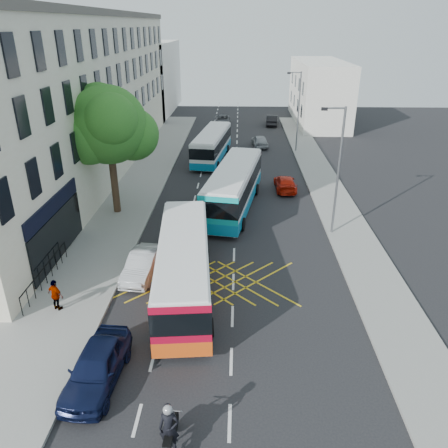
# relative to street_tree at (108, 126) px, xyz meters

# --- Properties ---
(ground) EXTENTS (120.00, 120.00, 0.00)m
(ground) POSITION_rel_street_tree_xyz_m (8.51, -14.97, -6.29)
(ground) COLOR black
(ground) RESTS_ON ground
(pavement_left) EXTENTS (5.00, 70.00, 0.15)m
(pavement_left) POSITION_rel_street_tree_xyz_m (0.01, 0.03, -6.22)
(pavement_left) COLOR gray
(pavement_left) RESTS_ON ground
(pavement_right) EXTENTS (3.00, 70.00, 0.15)m
(pavement_right) POSITION_rel_street_tree_xyz_m (16.01, 0.03, -6.22)
(pavement_right) COLOR gray
(pavement_right) RESTS_ON ground
(terrace_main) EXTENTS (8.30, 45.00, 13.50)m
(terrace_main) POSITION_rel_street_tree_xyz_m (-5.49, 9.52, 0.46)
(terrace_main) COLOR beige
(terrace_main) RESTS_ON ground
(terrace_far) EXTENTS (8.00, 20.00, 10.00)m
(terrace_far) POSITION_rel_street_tree_xyz_m (-5.49, 40.03, -1.29)
(terrace_far) COLOR silver
(terrace_far) RESTS_ON ground
(building_right) EXTENTS (6.00, 18.00, 8.00)m
(building_right) POSITION_rel_street_tree_xyz_m (19.51, 33.03, -2.29)
(building_right) COLOR silver
(building_right) RESTS_ON ground
(street_tree) EXTENTS (6.30, 5.70, 8.80)m
(street_tree) POSITION_rel_street_tree_xyz_m (0.00, 0.00, 0.00)
(street_tree) COLOR #382619
(street_tree) RESTS_ON pavement_left
(lamp_near) EXTENTS (1.45, 0.15, 8.00)m
(lamp_near) POSITION_rel_street_tree_xyz_m (14.71, -2.97, -1.68)
(lamp_near) COLOR slate
(lamp_near) RESTS_ON pavement_right
(lamp_far) EXTENTS (1.45, 0.15, 8.00)m
(lamp_far) POSITION_rel_street_tree_xyz_m (14.71, 17.03, -1.68)
(lamp_far) COLOR slate
(lamp_far) RESTS_ON pavement_right
(railings) EXTENTS (0.08, 5.60, 1.14)m
(railings) POSITION_rel_street_tree_xyz_m (-1.19, -9.67, -5.57)
(railings) COLOR black
(railings) RESTS_ON pavement_left
(bus_near) EXTENTS (3.42, 10.67, 2.95)m
(bus_near) POSITION_rel_street_tree_xyz_m (6.06, -10.03, -4.74)
(bus_near) COLOR silver
(bus_near) RESTS_ON ground
(bus_mid) EXTENTS (4.41, 11.43, 3.14)m
(bus_mid) POSITION_rel_street_tree_xyz_m (8.39, 1.23, -4.64)
(bus_mid) COLOR silver
(bus_mid) RESTS_ON ground
(bus_far) EXTENTS (3.58, 10.22, 2.81)m
(bus_far) POSITION_rel_street_tree_xyz_m (6.04, 13.95, -4.81)
(bus_far) COLOR silver
(bus_far) RESTS_ON ground
(motorbike) EXTENTS (0.68, 2.21, 1.96)m
(motorbike) POSITION_rel_street_tree_xyz_m (6.64, -19.09, -5.37)
(motorbike) COLOR black
(motorbike) RESTS_ON ground
(parked_car_blue) EXTENTS (2.02, 4.43, 1.47)m
(parked_car_blue) POSITION_rel_street_tree_xyz_m (3.46, -16.23, -5.56)
(parked_car_blue) COLOR #0C1333
(parked_car_blue) RESTS_ON ground
(parked_car_silver) EXTENTS (1.81, 4.15, 1.33)m
(parked_car_silver) POSITION_rel_street_tree_xyz_m (3.61, -8.43, -5.63)
(parked_car_silver) COLOR #B5B9BE
(parked_car_silver) RESTS_ON ground
(red_hatchback) EXTENTS (1.70, 4.02, 1.16)m
(red_hatchback) POSITION_rel_street_tree_xyz_m (12.56, 5.28, -5.71)
(red_hatchback) COLOR red
(red_hatchback) RESTS_ON ground
(distant_car_grey) EXTENTS (2.05, 4.34, 1.20)m
(distant_car_grey) POSITION_rel_street_tree_xyz_m (6.47, 30.78, -5.69)
(distant_car_grey) COLOR #43444B
(distant_car_grey) RESTS_ON ground
(distant_car_silver) EXTENTS (1.95, 3.99, 1.31)m
(distant_car_silver) POSITION_rel_street_tree_xyz_m (11.04, 19.07, -5.64)
(distant_car_silver) COLOR #96989D
(distant_car_silver) RESTS_ON ground
(distant_car_dark) EXTENTS (1.82, 4.24, 1.36)m
(distant_car_dark) POSITION_rel_street_tree_xyz_m (13.16, 30.49, -5.61)
(distant_car_dark) COLOR black
(distant_car_dark) RESTS_ON ground
(pedestrian_far) EXTENTS (1.01, 0.76, 1.59)m
(pedestrian_far) POSITION_rel_street_tree_xyz_m (0.24, -11.89, -5.35)
(pedestrian_far) COLOR gray
(pedestrian_far) RESTS_ON pavement_left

